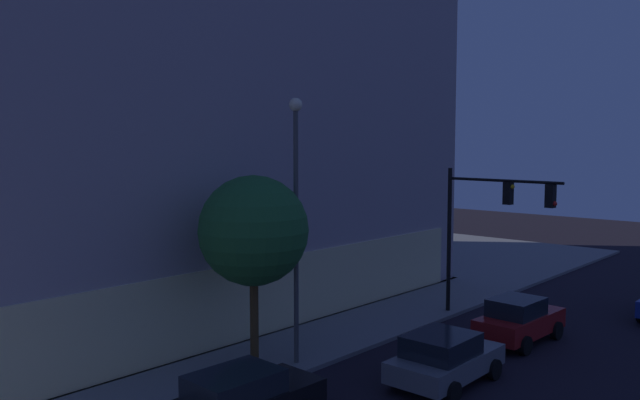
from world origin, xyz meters
TOP-DOWN VIEW (x-y plane):
  - modern_building at (10.45, 20.68)m, footprint 28.42×23.29m
  - traffic_light_far_corner at (18.02, 3.90)m, footprint 0.71×5.22m
  - street_lamp_sidewalk at (8.90, 6.08)m, footprint 0.44×0.44m
  - sidewalk_tree at (7.77, 6.90)m, footprint 3.60×3.60m
  - car_black at (4.60, 3.86)m, footprint 4.41×2.14m
  - car_grey at (10.89, 1.61)m, footprint 4.13×2.22m
  - car_red at (16.41, 1.74)m, footprint 4.18×2.11m

SIDE VIEW (x-z plane):
  - car_black at x=4.60m, z-range 0.02..1.60m
  - car_grey at x=10.89m, z-range 0.02..1.64m
  - car_red at x=16.41m, z-range 0.01..1.73m
  - traffic_light_far_corner at x=18.02m, z-range 1.48..7.75m
  - sidewalk_tree at x=7.77m, z-range 1.48..7.77m
  - street_lamp_sidewalk at x=8.90m, z-range 1.20..9.97m
  - modern_building at x=10.45m, z-range -0.07..18.23m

